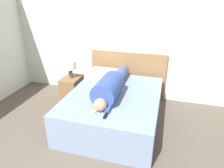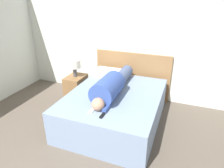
# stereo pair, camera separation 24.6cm
# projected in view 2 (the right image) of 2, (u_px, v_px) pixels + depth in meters

# --- Properties ---
(wall_back) EXTENTS (6.07, 0.06, 2.60)m
(wall_back) POSITION_uv_depth(u_px,v_px,m) (124.00, 39.00, 4.29)
(wall_back) COLOR silver
(wall_back) RESTS_ON ground_plane
(bed) EXTENTS (1.56, 1.95, 0.58)m
(bed) POSITION_uv_depth(u_px,v_px,m) (115.00, 108.00, 3.62)
(bed) COLOR #7589A8
(bed) RESTS_ON ground_plane
(headboard) EXTENTS (1.68, 0.04, 1.03)m
(headboard) POSITION_uv_depth(u_px,v_px,m) (132.00, 75.00, 4.48)
(headboard) COLOR olive
(headboard) RESTS_ON ground_plane
(nightstand) EXTENTS (0.36, 0.50, 0.57)m
(nightstand) POSITION_uv_depth(u_px,v_px,m) (76.00, 88.00, 4.38)
(nightstand) COLOR brown
(nightstand) RESTS_ON ground_plane
(table_lamp) EXTENTS (0.26, 0.26, 0.37)m
(table_lamp) POSITION_uv_depth(u_px,v_px,m) (74.00, 65.00, 4.16)
(table_lamp) COLOR #4C4C51
(table_lamp) RESTS_ON nightstand
(person_lying) EXTENTS (0.39, 1.61, 0.39)m
(person_lying) POSITION_uv_depth(u_px,v_px,m) (112.00, 85.00, 3.43)
(person_lying) COLOR tan
(person_lying) RESTS_ON bed
(pillow_near_headboard) EXTENTS (0.61, 0.37, 0.14)m
(pillow_near_headboard) POSITION_uv_depth(u_px,v_px,m) (109.00, 73.00, 4.23)
(pillow_near_headboard) COLOR white
(pillow_near_headboard) RESTS_ON bed
(tv_remote) EXTENTS (0.04, 0.15, 0.02)m
(tv_remote) POSITION_uv_depth(u_px,v_px,m) (103.00, 115.00, 2.86)
(tv_remote) COLOR black
(tv_remote) RESTS_ON bed
(cell_phone) EXTENTS (0.06, 0.13, 0.01)m
(cell_phone) POSITION_uv_depth(u_px,v_px,m) (92.00, 111.00, 2.98)
(cell_phone) COLOR #B2B7BC
(cell_phone) RESTS_ON bed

